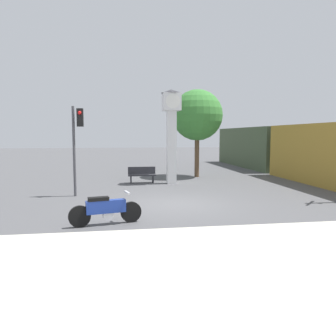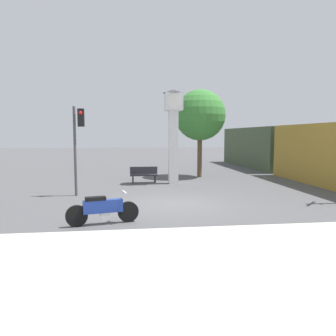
% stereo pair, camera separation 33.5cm
% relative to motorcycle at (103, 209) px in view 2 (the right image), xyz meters
% --- Properties ---
extents(ground_plane, '(120.00, 120.00, 0.00)m').
position_rel_motorcycle_xyz_m(ground_plane, '(2.59, 2.66, -0.48)').
color(ground_plane, '#4C4C4F').
extents(sidewalk_strip, '(36.00, 6.00, 0.10)m').
position_rel_motorcycle_xyz_m(sidewalk_strip, '(2.59, -4.00, -0.43)').
color(sidewalk_strip, '#BCB7A8').
rests_on(sidewalk_strip, ground_plane).
extents(motorcycle, '(2.22, 0.70, 0.99)m').
position_rel_motorcycle_xyz_m(motorcycle, '(0.00, 0.00, 0.00)').
color(motorcycle, black).
rests_on(motorcycle, ground_plane).
extents(clock_tower, '(1.17, 1.17, 5.30)m').
position_rel_motorcycle_xyz_m(clock_tower, '(3.39, 8.26, 3.00)').
color(clock_tower, white).
rests_on(clock_tower, ground_plane).
extents(freight_train, '(2.80, 22.63, 3.40)m').
position_rel_motorcycle_xyz_m(freight_train, '(12.27, 11.69, 1.22)').
color(freight_train, olive).
rests_on(freight_train, ground_plane).
extents(traffic_light, '(0.50, 0.35, 4.04)m').
position_rel_motorcycle_xyz_m(traffic_light, '(-1.41, 5.07, 2.31)').
color(traffic_light, '#47474C').
rests_on(traffic_light, ground_plane).
extents(street_tree, '(3.31, 3.31, 5.72)m').
position_rel_motorcycle_xyz_m(street_tree, '(5.54, 10.99, 3.57)').
color(street_tree, brown).
rests_on(street_tree, ground_plane).
extents(bench, '(1.60, 0.44, 0.92)m').
position_rel_motorcycle_xyz_m(bench, '(1.74, 8.85, 0.01)').
color(bench, '#2D2D33').
rests_on(bench, ground_plane).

